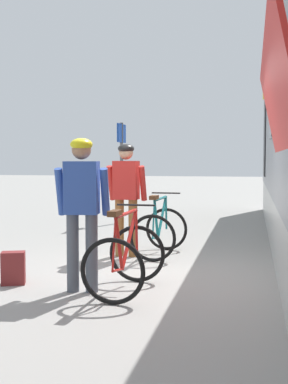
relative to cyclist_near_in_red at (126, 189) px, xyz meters
name	(u,v)px	position (x,y,z in m)	size (l,w,h in m)	color
ground_plane	(149,275)	(0.62, -1.23, -1.05)	(80.00, 80.00, 0.00)	gray
cyclist_near_in_red	(126,189)	(0.00, 0.00, 0.00)	(0.62, 0.32, 1.76)	#935B2D
cyclist_far_in_blue	(82,200)	(0.03, -2.20, 0.00)	(0.64, 0.36, 1.76)	#4C515B
bicycle_near_teal	(160,230)	(0.51, 0.15, -0.65)	(0.75, 1.09, 0.99)	black
bicycle_far_red	(126,258)	(0.53, -2.13, -0.65)	(0.74, 1.09, 0.99)	black
backpack_on_platform	(13,268)	(-0.90, -2.05, -0.85)	(0.28, 0.18, 0.40)	maroon
platform_sign_post	(122,155)	(-1.14, 4.08, 0.57)	(0.08, 0.70, 2.40)	#595B60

